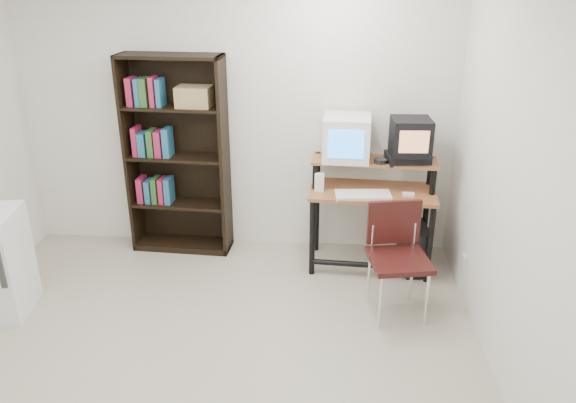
# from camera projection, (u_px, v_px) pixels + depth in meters

# --- Properties ---
(floor) EXTENTS (4.00, 4.00, 0.01)m
(floor) POSITION_uv_depth(u_px,v_px,m) (196.00, 374.00, 3.78)
(floor) COLOR #B8AE98
(floor) RESTS_ON ground
(back_wall) EXTENTS (4.00, 0.01, 2.60)m
(back_wall) POSITION_uv_depth(u_px,v_px,m) (236.00, 113.00, 5.12)
(back_wall) COLOR silver
(back_wall) RESTS_ON floor
(right_wall) EXTENTS (0.01, 4.00, 2.60)m
(right_wall) POSITION_uv_depth(u_px,v_px,m) (532.00, 205.00, 3.14)
(right_wall) COLOR silver
(right_wall) RESTS_ON floor
(computer_desk) EXTENTS (1.11, 0.61, 0.98)m
(computer_desk) POSITION_uv_depth(u_px,v_px,m) (372.00, 196.00, 4.92)
(computer_desk) COLOR #9C5C33
(computer_desk) RESTS_ON floor
(crt_monitor) EXTENTS (0.42, 0.43, 0.38)m
(crt_monitor) POSITION_uv_depth(u_px,v_px,m) (346.00, 138.00, 4.87)
(crt_monitor) COLOR white
(crt_monitor) RESTS_ON computer_desk
(vcr) EXTENTS (0.39, 0.30, 0.08)m
(vcr) POSITION_uv_depth(u_px,v_px,m) (407.00, 158.00, 4.84)
(vcr) COLOR black
(vcr) RESTS_ON computer_desk
(crt_tv) EXTENTS (0.34, 0.34, 0.31)m
(crt_tv) POSITION_uv_depth(u_px,v_px,m) (411.00, 137.00, 4.76)
(crt_tv) COLOR black
(crt_tv) RESTS_ON vcr
(cd_spindle) EXTENTS (0.14, 0.14, 0.05)m
(cd_spindle) POSITION_uv_depth(u_px,v_px,m) (381.00, 161.00, 4.80)
(cd_spindle) COLOR #26262B
(cd_spindle) RESTS_ON computer_desk
(keyboard) EXTENTS (0.48, 0.24, 0.03)m
(keyboard) POSITION_uv_depth(u_px,v_px,m) (363.00, 195.00, 4.77)
(keyboard) COLOR white
(keyboard) RESTS_ON computer_desk
(mousepad) EXTENTS (0.22, 0.18, 0.01)m
(mousepad) POSITION_uv_depth(u_px,v_px,m) (406.00, 196.00, 4.79)
(mousepad) COLOR black
(mousepad) RESTS_ON computer_desk
(mouse) EXTENTS (0.10, 0.06, 0.03)m
(mouse) POSITION_uv_depth(u_px,v_px,m) (408.00, 195.00, 4.77)
(mouse) COLOR white
(mouse) RESTS_ON mousepad
(desk_speaker) EXTENTS (0.08, 0.08, 0.17)m
(desk_speaker) POSITION_uv_depth(u_px,v_px,m) (319.00, 183.00, 4.86)
(desk_speaker) COLOR white
(desk_speaker) RESTS_ON computer_desk
(pc_tower) EXTENTS (0.25, 0.47, 0.42)m
(pc_tower) POSITION_uv_depth(u_px,v_px,m) (414.00, 247.00, 5.04)
(pc_tower) COLOR black
(pc_tower) RESTS_ON floor
(school_chair) EXTENTS (0.51, 0.51, 0.88)m
(school_chair) POSITION_uv_depth(u_px,v_px,m) (397.00, 247.00, 4.30)
(school_chair) COLOR black
(school_chair) RESTS_ON floor
(bookshelf) EXTENTS (0.94, 0.36, 1.84)m
(bookshelf) POSITION_uv_depth(u_px,v_px,m) (177.00, 154.00, 5.16)
(bookshelf) COLOR black
(bookshelf) RESTS_ON floor
(wall_outlet) EXTENTS (0.02, 0.08, 0.12)m
(wall_outlet) POSITION_uv_depth(u_px,v_px,m) (464.00, 262.00, 4.59)
(wall_outlet) COLOR beige
(wall_outlet) RESTS_ON right_wall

